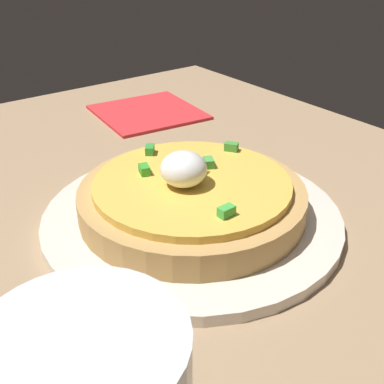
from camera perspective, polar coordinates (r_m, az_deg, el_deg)
dining_table at (r=40.15cm, az=-6.59°, el=-10.00°), size 90.22×81.20×3.18cm
plate at (r=43.59cm, az=0.00°, el=-2.88°), size 26.43×26.43×1.02cm
pizza at (r=42.49cm, az=-0.04°, el=-0.47°), size 19.85×19.85×6.07cm
napkin at (r=69.46cm, az=-5.20°, el=9.30°), size 14.79×14.79×0.40cm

